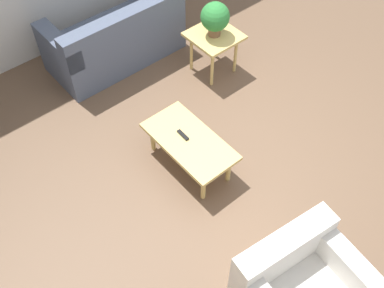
{
  "coord_description": "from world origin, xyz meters",
  "views": [
    {
      "loc": [
        -1.96,
        2.29,
        3.92
      ],
      "look_at": [
        0.15,
        0.51,
        0.55
      ],
      "focal_mm": 42.0,
      "sensor_mm": 36.0,
      "label": 1
    }
  ],
  "objects_px": {
    "coffee_table": "(189,143)",
    "side_table_plant": "(214,40)",
    "sofa": "(116,39)",
    "potted_plant": "(215,18)"
  },
  "relations": [
    {
      "from": "sofa",
      "to": "coffee_table",
      "type": "height_order",
      "value": "sofa"
    },
    {
      "from": "coffee_table",
      "to": "side_table_plant",
      "type": "height_order",
      "value": "side_table_plant"
    },
    {
      "from": "coffee_table",
      "to": "potted_plant",
      "type": "height_order",
      "value": "potted_plant"
    },
    {
      "from": "coffee_table",
      "to": "side_table_plant",
      "type": "relative_size",
      "value": 1.77
    },
    {
      "from": "sofa",
      "to": "potted_plant",
      "type": "xyz_separation_m",
      "value": [
        -0.96,
        -0.81,
        0.47
      ]
    },
    {
      "from": "sofa",
      "to": "side_table_plant",
      "type": "bearing_deg",
      "value": 130.17
    },
    {
      "from": "coffee_table",
      "to": "side_table_plant",
      "type": "bearing_deg",
      "value": -51.11
    },
    {
      "from": "sofa",
      "to": "potted_plant",
      "type": "height_order",
      "value": "potted_plant"
    },
    {
      "from": "sofa",
      "to": "potted_plant",
      "type": "relative_size",
      "value": 4.0
    },
    {
      "from": "sofa",
      "to": "coffee_table",
      "type": "distance_m",
      "value": 1.98
    }
  ]
}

